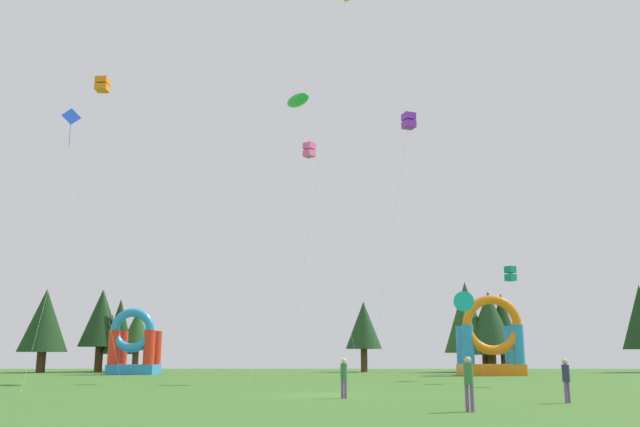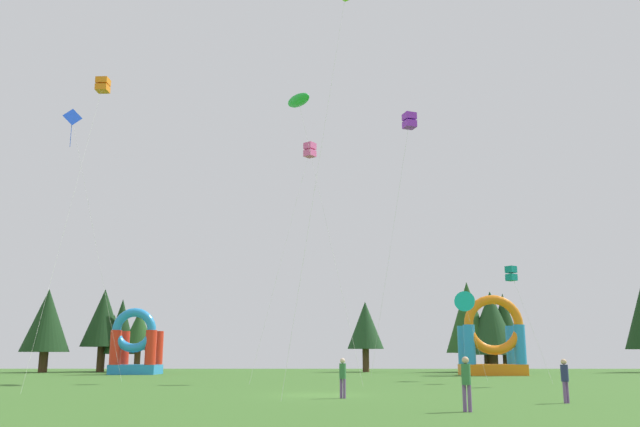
# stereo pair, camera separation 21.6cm
# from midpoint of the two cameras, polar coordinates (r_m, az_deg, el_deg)

# --- Properties ---
(ground_plane) EXTENTS (120.00, 120.00, 0.00)m
(ground_plane) POSITION_cam_midpoint_polar(r_m,az_deg,el_deg) (32.72, 0.05, -15.49)
(ground_plane) COLOR #3D6B28
(kite_purple_box) EXTENTS (3.43, 8.29, 20.70)m
(kite_purple_box) POSITION_cam_midpoint_polar(r_m,az_deg,el_deg) (53.10, 7.89, 7.95)
(kite_purple_box) COLOR purple
(kite_purple_box) RESTS_ON ground_plane
(kite_teal_box) EXTENTS (2.08, 2.78, 8.09)m
(kite_teal_box) POSITION_cam_midpoint_polar(r_m,az_deg,el_deg) (48.96, 16.39, -5.03)
(kite_teal_box) COLOR #0C7F7A
(kite_teal_box) RESTS_ON ground_plane
(kite_pink_box) EXTENTS (4.39, 5.39, 18.27)m
(kite_pink_box) POSITION_cam_midpoint_polar(r_m,az_deg,el_deg) (51.97, -0.78, 5.50)
(kite_pink_box) COLOR #EA599E
(kite_pink_box) RESTS_ON ground_plane
(kite_orange_box) EXTENTS (0.81, 7.76, 19.94)m
(kite_orange_box) POSITION_cam_midpoint_polar(r_m,az_deg,el_deg) (46.73, -18.23, 10.50)
(kite_orange_box) COLOR orange
(kite_orange_box) RESTS_ON ground_plane
(kite_cyan_delta) EXTENTS (2.34, 1.89, 6.95)m
(kite_cyan_delta) POSITION_cam_midpoint_polar(r_m,az_deg,el_deg) (52.04, 12.49, -7.33)
(kite_cyan_delta) COLOR #19B7CC
(kite_cyan_delta) RESTS_ON ground_plane
(kite_green_parafoil) EXTENTS (5.84, 9.27, 22.67)m
(kite_green_parafoil) POSITION_cam_midpoint_polar(r_m,az_deg,el_deg) (54.02, -1.76, 9.78)
(kite_green_parafoil) COLOR green
(kite_green_parafoil) RESTS_ON ground_plane
(kite_blue_diamond) EXTENTS (6.45, 2.33, 21.00)m
(kite_blue_diamond) POSITION_cam_midpoint_polar(r_m,az_deg,el_deg) (56.76, -20.60, 7.53)
(kite_blue_diamond) COLOR blue
(kite_blue_diamond) RESTS_ON ground_plane
(person_midfield) EXTENTS (0.43, 0.43, 1.84)m
(person_midfield) POSITION_cam_midpoint_polar(r_m,az_deg,el_deg) (23.74, 12.84, -13.82)
(person_midfield) COLOR #724C8C
(person_midfield) RESTS_ON ground_plane
(person_left_edge) EXTENTS (0.41, 0.41, 1.74)m
(person_left_edge) POSITION_cam_midpoint_polar(r_m,az_deg,el_deg) (28.98, 20.70, -13.13)
(person_left_edge) COLOR #724C8C
(person_left_edge) RESTS_ON ground_plane
(person_near_camera) EXTENTS (0.42, 0.42, 1.75)m
(person_near_camera) POSITION_cam_midpoint_polar(r_m,az_deg,el_deg) (30.25, 2.19, -13.79)
(person_near_camera) COLOR #724C8C
(person_near_camera) RESTS_ON ground_plane
(inflatable_yellow_castle) EXTENTS (5.77, 3.82, 7.43)m
(inflatable_yellow_castle) POSITION_cam_midpoint_polar(r_m,az_deg,el_deg) (65.24, 14.85, -11.00)
(inflatable_yellow_castle) COLOR orange
(inflatable_yellow_castle) RESTS_ON ground_plane
(inflatable_blue_arch) EXTENTS (4.53, 3.84, 6.41)m
(inflatable_blue_arch) POSITION_cam_midpoint_polar(r_m,az_deg,el_deg) (68.74, -15.63, -11.28)
(inflatable_blue_arch) COLOR #268CD8
(inflatable_blue_arch) RESTS_ON ground_plane
(tree_row_0) EXTENTS (5.23, 5.23, 9.05)m
(tree_row_0) POSITION_cam_midpoint_polar(r_m,az_deg,el_deg) (79.24, -22.57, -8.59)
(tree_row_0) COLOR #4C331E
(tree_row_0) RESTS_ON ground_plane
(tree_row_1) EXTENTS (4.83, 4.83, 9.33)m
(tree_row_1) POSITION_cam_midpoint_polar(r_m,az_deg,el_deg) (79.99, -18.21, -8.63)
(tree_row_1) COLOR #4C331E
(tree_row_1) RESTS_ON ground_plane
(tree_row_2) EXTENTS (2.66, 2.66, 6.57)m
(tree_row_2) POSITION_cam_midpoint_polar(r_m,az_deg,el_deg) (82.47, -17.42, -9.84)
(tree_row_2) COLOR #4C331E
(tree_row_2) RESTS_ON ground_plane
(tree_row_3) EXTENTS (3.52, 3.52, 8.13)m
(tree_row_3) POSITION_cam_midpoint_polar(r_m,az_deg,el_deg) (78.93, -16.79, -9.39)
(tree_row_3) COLOR #4C331E
(tree_row_3) RESTS_ON ground_plane
(tree_row_4) EXTENTS (3.71, 3.71, 6.86)m
(tree_row_4) POSITION_cam_midpoint_polar(r_m,az_deg,el_deg) (76.88, -15.38, -9.74)
(tree_row_4) COLOR #4C331E
(tree_row_4) RESTS_ON ground_plane
(tree_row_5) EXTENTS (4.11, 4.11, 7.83)m
(tree_row_5) POSITION_cam_midpoint_polar(r_m,az_deg,el_deg) (75.73, 4.04, -9.69)
(tree_row_5) COLOR #4C331E
(tree_row_5) RESTS_ON ground_plane
(tree_row_6) EXTENTS (5.09, 5.09, 10.00)m
(tree_row_6) POSITION_cam_midpoint_polar(r_m,az_deg,el_deg) (76.57, 12.81, -8.79)
(tree_row_6) COLOR #4C331E
(tree_row_6) RESTS_ON ground_plane
(tree_row_7) EXTENTS (2.63, 2.63, 6.70)m
(tree_row_7) POSITION_cam_midpoint_polar(r_m,az_deg,el_deg) (76.31, 14.21, -9.87)
(tree_row_7) COLOR #4C331E
(tree_row_7) RESTS_ON ground_plane
(tree_row_8) EXTENTS (5.79, 5.79, 8.84)m
(tree_row_8) POSITION_cam_midpoint_polar(r_m,az_deg,el_deg) (76.23, 14.73, -9.19)
(tree_row_8) COLOR #4C331E
(tree_row_8) RESTS_ON ground_plane
(tree_row_9) EXTENTS (3.87, 3.87, 8.66)m
(tree_row_9) POSITION_cam_midpoint_polar(r_m,az_deg,el_deg) (77.09, 15.77, -9.09)
(tree_row_9) COLOR #4C331E
(tree_row_9) RESTS_ON ground_plane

